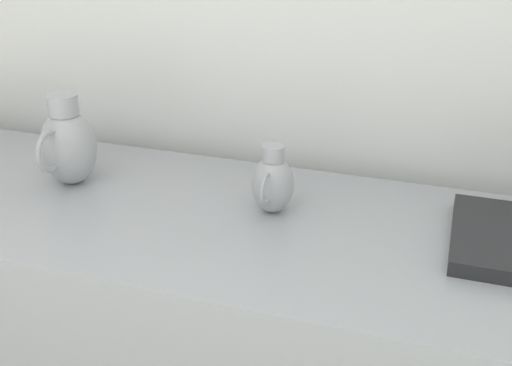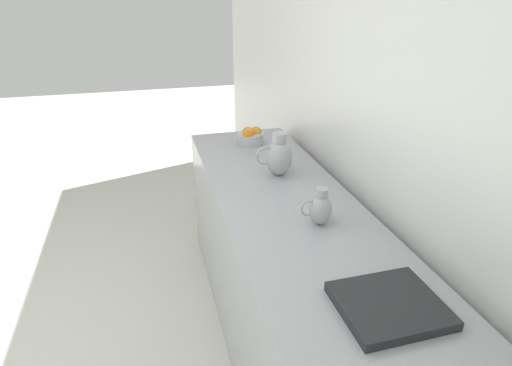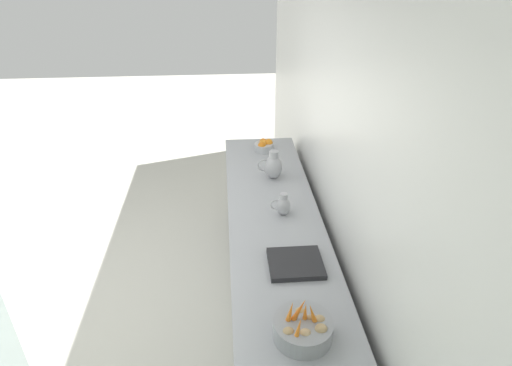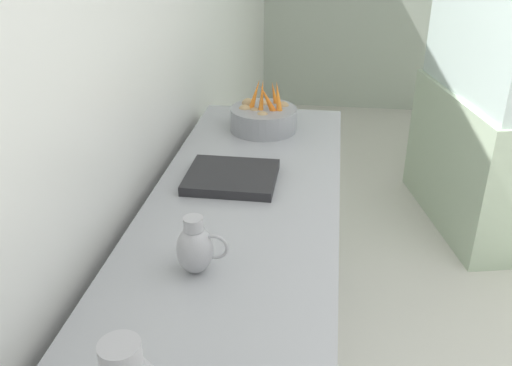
{
  "view_description": "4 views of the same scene",
  "coord_description": "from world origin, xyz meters",
  "px_view_note": "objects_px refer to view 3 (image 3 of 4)",
  "views": [
    {
      "loc": [
        -0.19,
        0.48,
        1.68
      ],
      "look_at": [
        -1.31,
        0.11,
        1.12
      ],
      "focal_mm": 44.66,
      "sensor_mm": 36.0,
      "label": 1
    },
    {
      "loc": [
        -0.85,
        1.59,
        1.91
      ],
      "look_at": [
        -1.3,
        -0.1,
        1.09
      ],
      "focal_mm": 29.06,
      "sensor_mm": 36.0,
      "label": 2
    },
    {
      "loc": [
        -1.15,
        2.73,
        2.71
      ],
      "look_at": [
        -1.37,
        -0.16,
        1.07
      ],
      "focal_mm": 29.95,
      "sensor_mm": 36.0,
      "label": 3
    },
    {
      "loc": [
        -1.2,
        -1.22,
        1.89
      ],
      "look_at": [
        -1.42,
        0.32,
        1.1
      ],
      "focal_mm": 39.04,
      "sensor_mm": 36.0,
      "label": 4
    }
  ],
  "objects_px": {
    "orange_bowl": "(264,145)",
    "metal_pitcher_tall": "(273,166)",
    "vegetable_colander": "(303,328)",
    "metal_pitcher_short": "(283,205)"
  },
  "relations": [
    {
      "from": "orange_bowl",
      "to": "metal_pitcher_short",
      "type": "height_order",
      "value": "metal_pitcher_short"
    },
    {
      "from": "vegetable_colander",
      "to": "metal_pitcher_tall",
      "type": "relative_size",
      "value": 1.22
    },
    {
      "from": "orange_bowl",
      "to": "metal_pitcher_short",
      "type": "xyz_separation_m",
      "value": [
        -0.03,
        1.14,
        0.03
      ]
    },
    {
      "from": "vegetable_colander",
      "to": "metal_pitcher_tall",
      "type": "distance_m",
      "value": 1.72
    },
    {
      "from": "orange_bowl",
      "to": "metal_pitcher_tall",
      "type": "xyz_separation_m",
      "value": [
        -0.02,
        0.56,
        0.06
      ]
    },
    {
      "from": "orange_bowl",
      "to": "vegetable_colander",
      "type": "bearing_deg",
      "value": 89.6
    },
    {
      "from": "vegetable_colander",
      "to": "metal_pitcher_short",
      "type": "height_order",
      "value": "vegetable_colander"
    },
    {
      "from": "orange_bowl",
      "to": "metal_pitcher_tall",
      "type": "relative_size",
      "value": 0.73
    },
    {
      "from": "metal_pitcher_tall",
      "to": "metal_pitcher_short",
      "type": "distance_m",
      "value": 0.58
    },
    {
      "from": "orange_bowl",
      "to": "metal_pitcher_short",
      "type": "distance_m",
      "value": 1.14
    }
  ]
}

